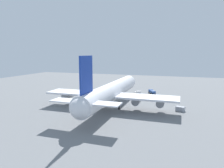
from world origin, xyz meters
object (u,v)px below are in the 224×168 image
at_px(cargo_container_aft, 180,109).
at_px(safety_cone_nose, 135,94).
at_px(cargo_airplane, 112,91).
at_px(catering_truck, 138,93).
at_px(maintenance_van, 152,92).

bearing_deg(cargo_container_aft, safety_cone_nose, 42.45).
distance_m(cargo_airplane, cargo_container_aft, 26.82).
bearing_deg(cargo_container_aft, cargo_airplane, 95.84).
relative_size(catering_truck, safety_cone_nose, 7.00).
distance_m(maintenance_van, catering_truck, 9.73).
bearing_deg(cargo_container_aft, maintenance_van, 25.74).
height_order(maintenance_van, cargo_container_aft, maintenance_van).
xyz_separation_m(catering_truck, cargo_container_aft, (-22.96, -20.82, -0.35)).
relative_size(maintenance_van, catering_truck, 1.19).
xyz_separation_m(catering_truck, safety_cone_nose, (1.83, 1.85, -0.87)).
xyz_separation_m(cargo_airplane, catering_truck, (25.63, -5.29, -5.17)).
relative_size(cargo_container_aft, safety_cone_nose, 5.50).
distance_m(maintenance_van, cargo_container_aft, 33.89).
bearing_deg(catering_truck, cargo_container_aft, -137.79).
relative_size(cargo_airplane, catering_truck, 13.39).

